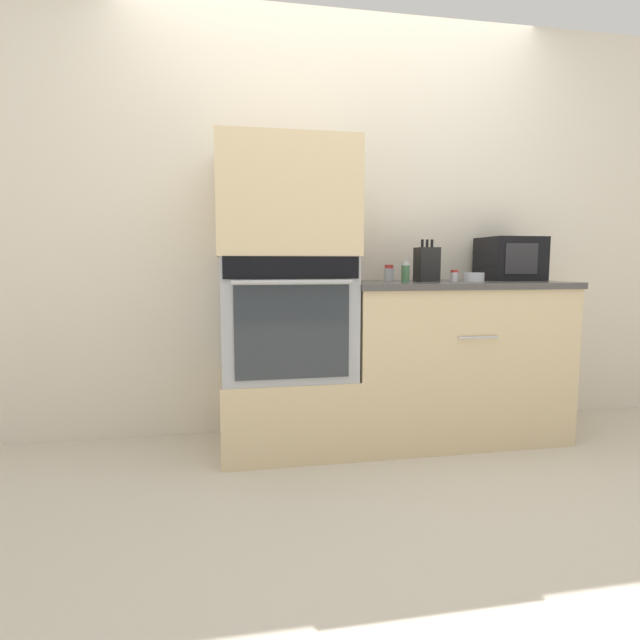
# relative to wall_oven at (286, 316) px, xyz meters

# --- Properties ---
(ground_plane) EXTENTS (12.00, 12.00, 0.00)m
(ground_plane) POSITION_rel_wall_oven_xyz_m (0.36, -0.30, -0.74)
(ground_plane) COLOR beige
(wall_back) EXTENTS (8.00, 0.05, 2.50)m
(wall_back) POSITION_rel_wall_oven_xyz_m (0.36, 0.33, 0.51)
(wall_back) COLOR beige
(wall_back) RESTS_ON ground_plane
(oven_cabinet_base) EXTENTS (0.71, 0.60, 0.42)m
(oven_cabinet_base) POSITION_rel_wall_oven_xyz_m (-0.00, 0.00, -0.53)
(oven_cabinet_base) COLOR beige
(oven_cabinet_base) RESTS_ON ground_plane
(wall_oven) EXTENTS (0.69, 0.64, 0.64)m
(wall_oven) POSITION_rel_wall_oven_xyz_m (0.00, 0.00, 0.00)
(wall_oven) COLOR #9EA0A5
(wall_oven) RESTS_ON oven_cabinet_base
(oven_cabinet_upper) EXTENTS (0.71, 0.60, 0.59)m
(oven_cabinet_upper) POSITION_rel_wall_oven_xyz_m (-0.00, 0.00, 0.62)
(oven_cabinet_upper) COLOR beige
(oven_cabinet_upper) RESTS_ON wall_oven
(counter_unit) EXTENTS (1.26, 0.63, 0.92)m
(counter_unit) POSITION_rel_wall_oven_xyz_m (0.98, 0.00, -0.28)
(counter_unit) COLOR beige
(counter_unit) RESTS_ON ground_plane
(microwave) EXTENTS (0.33, 0.31, 0.26)m
(microwave) POSITION_rel_wall_oven_xyz_m (1.40, 0.12, 0.31)
(microwave) COLOR black
(microwave) RESTS_ON counter_unit
(knife_block) EXTENTS (0.12, 0.13, 0.24)m
(knife_block) POSITION_rel_wall_oven_xyz_m (0.82, 0.02, 0.28)
(knife_block) COLOR black
(knife_block) RESTS_ON counter_unit
(bowl) EXTENTS (0.11, 0.11, 0.05)m
(bowl) POSITION_rel_wall_oven_xyz_m (1.09, -0.03, 0.21)
(bowl) COLOR silver
(bowl) RESTS_ON counter_unit
(condiment_jar_near) EXTENTS (0.06, 0.06, 0.09)m
(condiment_jar_near) POSITION_rel_wall_oven_xyz_m (0.65, 0.18, 0.23)
(condiment_jar_near) COLOR silver
(condiment_jar_near) RESTS_ON counter_unit
(condiment_jar_mid) EXTENTS (0.04, 0.04, 0.12)m
(condiment_jar_mid) POSITION_rel_wall_oven_xyz_m (0.66, -0.07, 0.24)
(condiment_jar_mid) COLOR #427047
(condiment_jar_mid) RESTS_ON counter_unit
(condiment_jar_far) EXTENTS (0.04, 0.04, 0.10)m
(condiment_jar_far) POSITION_rel_wall_oven_xyz_m (0.84, 0.24, 0.23)
(condiment_jar_far) COLOR silver
(condiment_jar_far) RESTS_ON counter_unit
(condiment_jar_back) EXTENTS (0.05, 0.05, 0.07)m
(condiment_jar_back) POSITION_rel_wall_oven_xyz_m (0.99, 0.03, 0.21)
(condiment_jar_back) COLOR silver
(condiment_jar_back) RESTS_ON counter_unit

